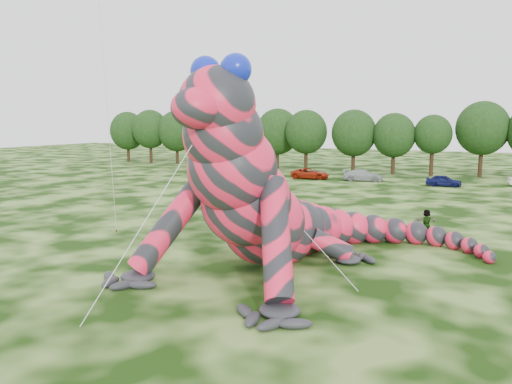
{
  "coord_description": "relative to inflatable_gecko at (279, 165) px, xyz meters",
  "views": [
    {
      "loc": [
        8.52,
        -17.26,
        7.82
      ],
      "look_at": [
        -2.8,
        6.86,
        4.0
      ],
      "focal_mm": 35.0,
      "sensor_mm": 36.0,
      "label": 1
    }
  ],
  "objects": [
    {
      "name": "car_1",
      "position": [
        -23.47,
        41.8,
        -4.71
      ],
      "size": [
        4.29,
        1.9,
        1.37
      ],
      "primitive_type": "imported",
      "rotation": [
        0.0,
        0.0,
        1.46
      ],
      "color": "black",
      "rests_on": "ground"
    },
    {
      "name": "inflatable_gecko",
      "position": [
        0.0,
        0.0,
        0.0
      ],
      "size": [
        21.13,
        24.0,
        10.79
      ],
      "primitive_type": null,
      "rotation": [
        0.0,
        0.0,
        -0.15
      ],
      "color": "#F32046",
      "rests_on": "ground"
    },
    {
      "name": "tree_6",
      "position": [
        -15.68,
        48.82,
        -0.65
      ],
      "size": [
        6.52,
        5.86,
        9.49
      ],
      "primitive_type": null,
      "color": "black",
      "rests_on": "ground"
    },
    {
      "name": "tree_10",
      "position": [
        9.28,
        50.72,
        -0.14
      ],
      "size": [
        7.09,
        6.38,
        10.5
      ],
      "primitive_type": null,
      "color": "black",
      "rests_on": "ground"
    },
    {
      "name": "tree_3",
      "position": [
        -33.84,
        49.21,
        -0.67
      ],
      "size": [
        5.81,
        5.23,
        9.44
      ],
      "primitive_type": null,
      "color": "black",
      "rests_on": "ground"
    },
    {
      "name": "tree_4",
      "position": [
        -27.76,
        50.85,
        -0.87
      ],
      "size": [
        6.22,
        5.6,
        9.06
      ],
      "primitive_type": null,
      "color": "black",
      "rests_on": "ground"
    },
    {
      "name": "tree_0",
      "position": [
        -52.68,
        51.37,
        -0.64
      ],
      "size": [
        6.91,
        6.22,
        9.51
      ],
      "primitive_type": null,
      "color": "black",
      "rests_on": "ground"
    },
    {
      "name": "tree_8",
      "position": [
        -2.34,
        49.12,
        -0.92
      ],
      "size": [
        6.14,
        5.53,
        8.94
      ],
      "primitive_type": null,
      "color": "black",
      "rests_on": "ground"
    },
    {
      "name": "car_4",
      "position": [
        5.58,
        38.14,
        -4.7
      ],
      "size": [
        4.12,
        1.74,
        1.39
      ],
      "primitive_type": "imported",
      "rotation": [
        0.0,
        0.0,
        1.59
      ],
      "color": "#10144B",
      "rests_on": "ground"
    },
    {
      "name": "spectator_4",
      "position": [
        -15.03,
        25.72,
        -4.46
      ],
      "size": [
        1.03,
        0.8,
        1.86
      ],
      "primitive_type": "imported",
      "rotation": [
        0.0,
        0.0,
        3.39
      ],
      "color": "gray",
      "rests_on": "ground"
    },
    {
      "name": "tree_7",
      "position": [
        -8.2,
        48.94,
        -0.66
      ],
      "size": [
        6.68,
        6.01,
        9.48
      ],
      "primitive_type": null,
      "color": "black",
      "rests_on": "ground"
    },
    {
      "name": "car_2",
      "position": [
        -11.48,
        38.75,
        -4.68
      ],
      "size": [
        5.46,
        3.13,
        1.44
      ],
      "primitive_type": "imported",
      "rotation": [
        0.0,
        0.0,
        1.72
      ],
      "color": "#991D0B",
      "rests_on": "ground"
    },
    {
      "name": "tree_9",
      "position": [
        2.95,
        49.48,
        -1.06
      ],
      "size": [
        5.27,
        4.74,
        8.68
      ],
      "primitive_type": null,
      "color": "black",
      "rests_on": "ground"
    },
    {
      "name": "tree_5",
      "position": [
        -21.24,
        50.57,
        -0.5
      ],
      "size": [
        7.16,
        6.44,
        9.8
      ],
      "primitive_type": null,
      "color": "black",
      "rests_on": "ground"
    },
    {
      "name": "car_3",
      "position": [
        -4.44,
        39.32,
        -4.64
      ],
      "size": [
        5.44,
        2.91,
        1.5
      ],
      "primitive_type": "imported",
      "rotation": [
        0.0,
        0.0,
        1.73
      ],
      "color": "#9EA2A7",
      "rests_on": "ground"
    },
    {
      "name": "spectator_5",
      "position": [
        6.7,
        10.55,
        -4.52
      ],
      "size": [
        1.68,
        1.21,
        1.75
      ],
      "primitive_type": "imported",
      "rotation": [
        0.0,
        0.0,
        3.62
      ],
      "color": "gray",
      "rests_on": "ground"
    },
    {
      "name": "car_0",
      "position": [
        -27.7,
        41.13,
        -4.7
      ],
      "size": [
        4.12,
        1.81,
        1.38
      ],
      "primitive_type": "imported",
      "rotation": [
        0.0,
        0.0,
        1.53
      ],
      "color": "silver",
      "rests_on": "ground"
    },
    {
      "name": "ground",
      "position": [
        1.88,
        -7.86,
        -5.39
      ],
      "size": [
        240.0,
        240.0,
        0.0
      ],
      "primitive_type": "plane",
      "color": "#16330A",
      "rests_on": "ground"
    },
    {
      "name": "tree_1",
      "position": [
        -46.47,
        50.19,
        -0.49
      ],
      "size": [
        6.74,
        6.07,
        9.81
      ],
      "primitive_type": null,
      "color": "black",
      "rests_on": "ground"
    },
    {
      "name": "tree_2",
      "position": [
        -41.14,
        50.9,
        -0.57
      ],
      "size": [
        7.04,
        6.34,
        9.64
      ],
      "primitive_type": null,
      "color": "black",
      "rests_on": "ground"
    }
  ]
}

